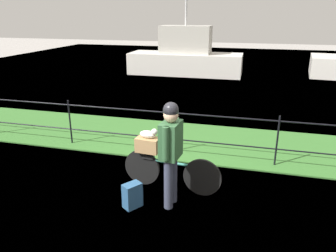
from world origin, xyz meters
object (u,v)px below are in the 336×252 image
wooden_crate (148,145)px  backpack_on_paving (132,195)px  bicycle_main (170,171)px  moored_boat_near (185,57)px  cyclist_person (171,146)px  terrier_dog (149,134)px

wooden_crate → backpack_on_paving: 0.92m
bicycle_main → moored_boat_near: 11.18m
bicycle_main → cyclist_person: 0.82m
bicycle_main → terrier_dog: bearing=174.8°
bicycle_main → cyclist_person: (0.13, -0.46, 0.66)m
terrier_dog → moored_boat_near: moored_boat_near is taller
backpack_on_paving → moored_boat_near: (-1.65, 11.66, 0.63)m
terrier_dog → cyclist_person: size_ratio=0.19×
backpack_on_paving → moored_boat_near: bearing=-137.6°
bicycle_main → wooden_crate: (-0.40, 0.04, 0.43)m
wooden_crate → terrier_dog: terrier_dog is taller
moored_boat_near → backpack_on_paving: bearing=-81.9°
cyclist_person → moored_boat_near: 11.65m
cyclist_person → moored_boat_near: (-2.21, 11.43, -0.17)m
bicycle_main → backpack_on_paving: bearing=-122.1°
terrier_dog → moored_boat_near: bearing=98.9°
wooden_crate → terrier_dog: 0.20m
wooden_crate → cyclist_person: 0.76m
wooden_crate → moored_boat_near: bearing=98.8°
wooden_crate → terrier_dog: size_ratio=1.24×
wooden_crate → cyclist_person: size_ratio=0.24×
backpack_on_paving → moored_boat_near: 11.79m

